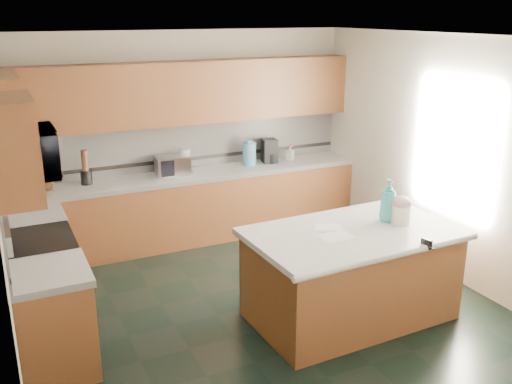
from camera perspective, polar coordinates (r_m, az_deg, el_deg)
floor at (r=6.03m, az=0.14°, el=-11.31°), size 4.60×4.60×0.00m
ceiling at (r=5.28m, az=0.17°, el=15.26°), size 4.60×4.60×0.00m
wall_back at (r=7.60m, az=-7.45°, el=5.58°), size 4.60×0.04×2.70m
wall_front at (r=3.69m, az=16.07°, el=-8.28°), size 4.60×0.04×2.70m
wall_right at (r=6.80m, az=18.11°, el=3.42°), size 0.04×4.60×2.70m
back_base_cab at (r=7.55m, az=-6.41°, el=-1.71°), size 4.60×0.60×0.86m
back_countertop at (r=7.42m, az=-6.53°, el=1.65°), size 4.60×0.64×0.06m
back_upper_cab at (r=7.33m, az=-7.17°, el=9.83°), size 4.60×0.33×0.78m
back_backsplash at (r=7.60m, az=-7.34°, el=4.69°), size 4.60×0.02×0.63m
back_accent_band at (r=7.64m, az=-7.27°, el=3.25°), size 4.60×0.01×0.05m
left_base_cab_rear at (r=6.55m, az=-21.11°, el=-5.96°), size 0.60×0.82×0.86m
left_counter_rear at (r=6.39m, az=-21.56°, el=-2.17°), size 0.64×0.82×0.06m
left_base_cab_front at (r=5.17m, az=-19.54°, el=-12.28°), size 0.60×0.72×0.86m
left_counter_front at (r=4.96m, az=-20.08°, el=-7.65°), size 0.64×0.72×0.06m
left_backsplash at (r=5.57m, az=-24.26°, el=-1.57°), size 0.02×2.30×0.63m
left_accent_band at (r=5.63m, az=-23.95°, el=-3.44°), size 0.01×2.30×0.05m
left_upper_cab_rear at (r=6.26m, az=-23.97°, el=7.14°), size 0.33×1.09×0.78m
left_upper_cab_front at (r=4.63m, az=-23.10°, el=4.00°), size 0.33×0.72×0.78m
range_body at (r=5.82m, az=-20.41°, el=-8.76°), size 0.60×0.76×0.88m
range_oven_door at (r=5.86m, az=-17.53°, el=-8.71°), size 0.02×0.68×0.55m
range_cooktop at (r=5.64m, az=-20.90°, el=-4.56°), size 0.62×0.78×0.04m
range_handle at (r=5.71m, az=-17.58°, el=-5.24°), size 0.02×0.66×0.02m
range_backguard at (r=5.59m, az=-23.68°, el=-3.77°), size 0.06×0.76×0.18m
microwave at (r=5.40m, az=-21.86°, el=3.66°), size 0.50×0.73×0.41m
island_base at (r=5.73m, az=9.44°, el=-8.37°), size 1.94×1.15×0.86m
island_top at (r=5.54m, az=9.68°, el=-4.09°), size 2.04×1.25×0.06m
island_bullnose at (r=5.11m, az=13.48°, el=-6.27°), size 2.00×0.13×0.06m
treat_jar at (r=5.78m, az=14.28°, el=-2.18°), size 0.20×0.20×0.19m
treat_jar_lid at (r=5.74m, az=14.37°, el=-1.01°), size 0.20×0.20×0.12m
treat_jar_knob at (r=5.72m, az=14.40°, el=-0.59°), size 0.06×0.02×0.02m
treat_jar_knob_end_l at (r=5.70m, az=14.15°, el=-0.64°), size 0.03×0.03×0.03m
treat_jar_knob_end_r at (r=5.74m, az=14.66°, el=-0.55°), size 0.03×0.03×0.03m
soap_bottle_island at (r=5.78m, az=13.10°, el=-0.82°), size 0.20×0.20×0.43m
paper_sheet_a at (r=5.36m, az=8.07°, el=-4.44°), size 0.32×0.25×0.00m
paper_sheet_b at (r=5.58m, az=7.25°, el=-3.49°), size 0.31×0.28×0.00m
clamp_body at (r=5.35m, az=16.68°, el=-4.97°), size 0.06×0.11×0.09m
clamp_handle at (r=5.32m, az=17.09°, el=-5.39°), size 0.02×0.07×0.02m
knife_block at (r=7.09m, az=-20.08°, el=0.96°), size 0.14×0.16×0.21m
utensil_crock at (r=7.17m, az=-16.60°, el=1.42°), size 0.14×0.14×0.17m
utensil_bundle at (r=7.12m, az=-16.75°, el=3.06°), size 0.08×0.08×0.25m
toaster_oven at (r=7.36m, az=-8.36°, el=2.66°), size 0.44×0.32×0.24m
toaster_oven_door at (r=7.23m, az=-8.03°, el=2.41°), size 0.38×0.01×0.20m
paper_towel at (r=7.45m, az=-7.10°, el=3.15°), size 0.13×0.13×0.30m
paper_towel_base at (r=7.49m, az=-7.05°, el=2.08°), size 0.20×0.20×0.01m
water_jug at (r=7.73m, az=-0.66°, el=3.82°), size 0.18×0.18×0.30m
water_jug_neck at (r=7.69m, az=-0.67°, el=5.07°), size 0.09×0.09×0.04m
coffee_maker at (r=7.88m, az=1.35°, el=4.16°), size 0.23×0.24×0.33m
coffee_carafe at (r=7.86m, az=1.50°, el=3.41°), size 0.13×0.13×0.13m
soap_bottle_back at (r=8.01m, az=3.43°, el=3.92°), size 0.13×0.13×0.21m
soap_back_cap at (r=7.98m, az=3.45°, el=4.75°), size 0.02×0.02×0.03m
window_light_proxy at (r=6.61m, az=19.22°, el=4.25°), size 0.02×1.40×1.10m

